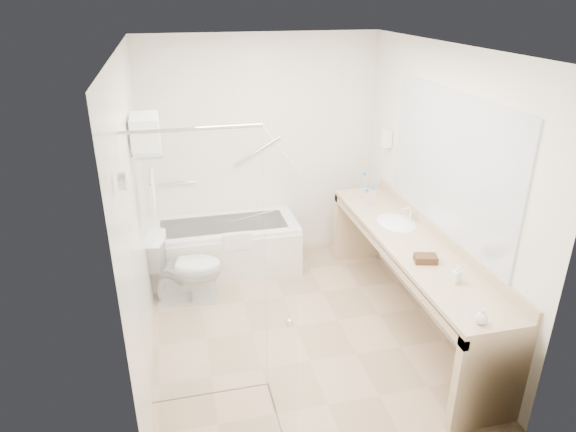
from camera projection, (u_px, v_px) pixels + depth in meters
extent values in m
plane|color=tan|center=(295.00, 326.00, 4.81)|extent=(3.20, 3.20, 0.00)
cube|color=white|center=(297.00, 47.00, 3.80)|extent=(2.60, 3.20, 0.10)
cube|color=silver|center=(261.00, 150.00, 5.73)|extent=(2.60, 0.10, 2.50)
cube|color=silver|center=(365.00, 308.00, 2.88)|extent=(2.60, 0.10, 2.50)
cube|color=silver|center=(136.00, 217.00, 4.03)|extent=(0.10, 3.20, 2.50)
cube|color=silver|center=(437.00, 190.00, 4.58)|extent=(0.10, 3.20, 2.50)
cube|color=white|center=(225.00, 246.00, 5.71)|extent=(1.60, 0.70, 0.55)
cube|color=silver|center=(229.00, 264.00, 5.39)|extent=(1.60, 0.02, 0.50)
cube|color=silver|center=(237.00, 241.00, 5.32)|extent=(0.28, 0.06, 0.18)
cylinder|color=silver|center=(177.00, 183.00, 5.62)|extent=(0.40, 0.03, 0.03)
cylinder|color=silver|center=(258.00, 151.00, 5.68)|extent=(0.53, 0.03, 0.33)
cube|color=silver|center=(202.00, 277.00, 3.58)|extent=(0.90, 0.01, 2.10)
cube|color=silver|center=(279.00, 304.00, 3.28)|extent=(0.02, 0.90, 2.10)
cylinder|color=silver|center=(191.00, 129.00, 3.16)|extent=(0.90, 0.02, 0.02)
sphere|color=silver|center=(289.00, 323.00, 3.17)|extent=(0.05, 0.05, 0.05)
cylinder|color=silver|center=(122.00, 181.00, 2.74)|extent=(0.04, 0.10, 0.10)
cube|color=silver|center=(147.00, 148.00, 4.19)|extent=(0.24, 0.55, 0.02)
cylinder|color=silver|center=(150.00, 174.00, 4.28)|extent=(0.02, 0.55, 0.02)
cube|color=silver|center=(152.00, 192.00, 4.34)|extent=(0.03, 0.42, 0.32)
cube|color=silver|center=(147.00, 142.00, 4.17)|extent=(0.22, 0.40, 0.08)
cube|color=silver|center=(145.00, 131.00, 4.13)|extent=(0.22, 0.40, 0.08)
cube|color=silver|center=(144.00, 121.00, 4.10)|extent=(0.22, 0.40, 0.08)
cube|color=tan|center=(412.00, 243.00, 4.56)|extent=(0.55, 2.70, 0.05)
cube|color=tan|center=(439.00, 233.00, 4.58)|extent=(0.03, 2.70, 0.10)
cube|color=tan|center=(384.00, 252.00, 4.52)|extent=(0.04, 2.70, 0.08)
cube|color=tan|center=(489.00, 381.00, 3.56)|extent=(0.55, 0.08, 0.80)
cube|color=tan|center=(358.00, 226.00, 5.89)|extent=(0.55, 0.08, 0.80)
ellipsoid|color=white|center=(396.00, 225.00, 4.92)|extent=(0.40, 0.52, 0.14)
cylinder|color=silver|center=(411.00, 213.00, 4.91)|extent=(0.03, 0.03, 0.14)
cube|color=silver|center=(449.00, 163.00, 4.32)|extent=(0.02, 2.00, 1.20)
cube|color=silver|center=(387.00, 138.00, 5.42)|extent=(0.08, 0.10, 0.18)
imported|color=white|center=(186.00, 268.00, 5.09)|extent=(0.79, 0.52, 0.72)
cube|color=#4D301B|center=(426.00, 259.00, 4.18)|extent=(0.21, 0.16, 0.06)
imported|color=silver|center=(456.00, 278.00, 3.89)|extent=(0.09, 0.15, 0.07)
imported|color=silver|center=(482.00, 318.00, 3.40)|extent=(0.11, 0.13, 0.09)
cylinder|color=silver|center=(373.00, 197.00, 5.25)|extent=(0.06, 0.06, 0.18)
cylinder|color=blue|center=(373.00, 188.00, 5.20)|extent=(0.03, 0.03, 0.03)
cylinder|color=silver|center=(366.00, 198.00, 5.26)|extent=(0.06, 0.06, 0.16)
cylinder|color=blue|center=(367.00, 190.00, 5.22)|extent=(0.03, 0.03, 0.02)
cylinder|color=silver|center=(364.00, 183.00, 5.62)|extent=(0.07, 0.07, 0.19)
cylinder|color=blue|center=(364.00, 174.00, 5.58)|extent=(0.04, 0.04, 0.03)
cylinder|color=silver|center=(350.00, 195.00, 5.45)|extent=(0.08, 0.08, 0.08)
cylinder|color=silver|center=(362.00, 193.00, 5.49)|extent=(0.10, 0.10, 0.10)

